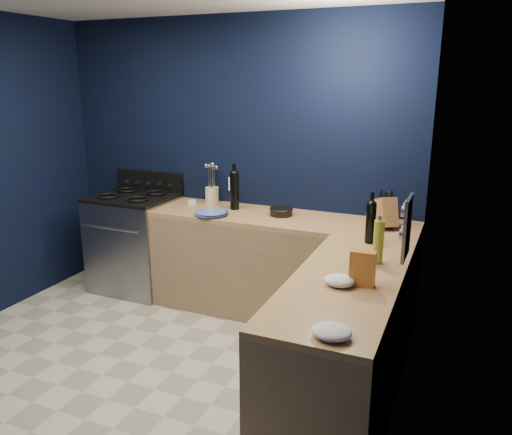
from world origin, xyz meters
The scene contains 26 objects.
floor centered at (0.00, 0.00, -0.01)m, with size 3.50×3.50×0.02m, color #B9B3A3.
wall_back centered at (0.00, 1.76, 1.30)m, with size 3.50×0.02×2.60m, color black.
wall_right centered at (1.76, 0.00, 1.30)m, with size 0.02×3.50×2.60m, color black.
cab_back centered at (0.60, 1.44, 0.43)m, with size 2.30×0.63×0.86m, color #907452.
top_back centered at (0.60, 1.44, 0.88)m, with size 2.30×0.63×0.04m, color brown.
cab_right centered at (1.44, 0.29, 0.43)m, with size 0.63×1.67×0.86m, color #907452.
top_right centered at (1.44, 0.29, 0.88)m, with size 0.63×1.67×0.04m, color brown.
gas_range centered at (-0.93, 1.42, 0.46)m, with size 0.76×0.66×0.92m, color gray.
oven_door centered at (-0.93, 1.10, 0.45)m, with size 0.59×0.02×0.42m, color black.
cooktop centered at (-0.93, 1.42, 0.94)m, with size 0.76×0.66×0.03m, color black.
backguard centered at (-0.93, 1.72, 1.04)m, with size 0.76×0.06×0.20m, color black.
spice_panel centered at (1.74, 0.55, 1.18)m, with size 0.02×0.28×0.38m, color gray.
wall_outlet centered at (0.00, 1.74, 1.08)m, with size 0.09×0.02×0.13m, color white.
plate_stack centered at (0.02, 1.24, 0.92)m, with size 0.28×0.28×0.04m, color #4869A9.
ramekin centered at (-0.34, 1.55, 0.92)m, with size 0.09×0.09×0.03m, color white.
utensil_crock centered at (-0.17, 1.63, 0.98)m, with size 0.13×0.13×0.16m, color beige.
wine_bottle_back centered at (0.12, 1.52, 1.07)m, with size 0.08×0.08×0.34m, color black.
lemon_basket centered at (0.59, 1.48, 0.94)m, with size 0.19×0.19×0.07m, color black.
knife_block centered at (1.47, 1.47, 1.02)m, with size 0.13×0.21×0.23m, color brown.
wine_bottle_right centered at (1.43, 1.02, 1.05)m, with size 0.07×0.07×0.29m, color black.
oil_bottle centered at (1.56, 0.62, 1.04)m, with size 0.07×0.07×0.28m, color olive.
spice_jar_near centered at (1.51, 0.53, 0.95)m, with size 0.05×0.05×0.10m, color olive.
spice_jar_far centered at (1.53, 0.51, 0.94)m, with size 0.04×0.04×0.08m, color olive.
crouton_bag centered at (1.54, 0.22, 1.01)m, with size 0.14×0.07×0.21m, color #A71519.
towel_front centered at (1.42, 0.17, 0.93)m, with size 0.18×0.15×0.06m, color white.
towel_end centered at (1.54, -0.43, 0.93)m, with size 0.19×0.17×0.06m, color white.
Camera 1 is at (2.04, -2.50, 2.06)m, focal length 35.47 mm.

